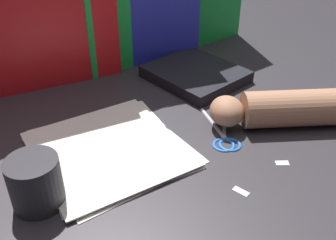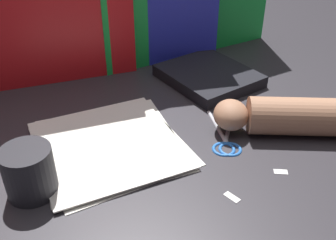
# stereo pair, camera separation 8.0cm
# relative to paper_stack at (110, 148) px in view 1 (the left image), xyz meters

# --- Properties ---
(ground_plane) EXTENTS (6.00, 6.00, 0.00)m
(ground_plane) POSITION_rel_paper_stack_xyz_m (0.12, -0.06, -0.00)
(ground_plane) COLOR #2D2B30
(paper_stack) EXTENTS (0.30, 0.32, 0.01)m
(paper_stack) POSITION_rel_paper_stack_xyz_m (0.00, 0.00, 0.00)
(paper_stack) COLOR white
(paper_stack) RESTS_ON ground_plane
(book_closed) EXTENTS (0.25, 0.27, 0.03)m
(book_closed) POSITION_rel_paper_stack_xyz_m (0.33, 0.17, 0.01)
(book_closed) COLOR black
(book_closed) RESTS_ON ground_plane
(scissors) EXTENTS (0.13, 0.18, 0.01)m
(scissors) POSITION_rel_paper_stack_xyz_m (0.23, -0.08, 0.00)
(scissors) COLOR silver
(scissors) RESTS_ON ground_plane
(hand_forearm) EXTENTS (0.30, 0.21, 0.08)m
(hand_forearm) POSITION_rel_paper_stack_xyz_m (0.36, -0.11, 0.04)
(hand_forearm) COLOR #A87556
(hand_forearm) RESTS_ON ground_plane
(paper_scrap_near) EXTENTS (0.02, 0.03, 0.00)m
(paper_scrap_near) POSITION_rel_paper_stack_xyz_m (0.15, -0.24, -0.00)
(paper_scrap_near) COLOR white
(paper_scrap_near) RESTS_ON ground_plane
(paper_scrap_mid) EXTENTS (0.03, 0.03, 0.00)m
(paper_scrap_mid) POSITION_rel_paper_stack_xyz_m (0.28, -0.22, -0.00)
(paper_scrap_mid) COLOR white
(paper_scrap_mid) RESTS_ON ground_plane
(mug) EXTENTS (0.09, 0.09, 0.09)m
(mug) POSITION_rel_paper_stack_xyz_m (-0.17, -0.07, 0.04)
(mug) COLOR #232328
(mug) RESTS_ON ground_plane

